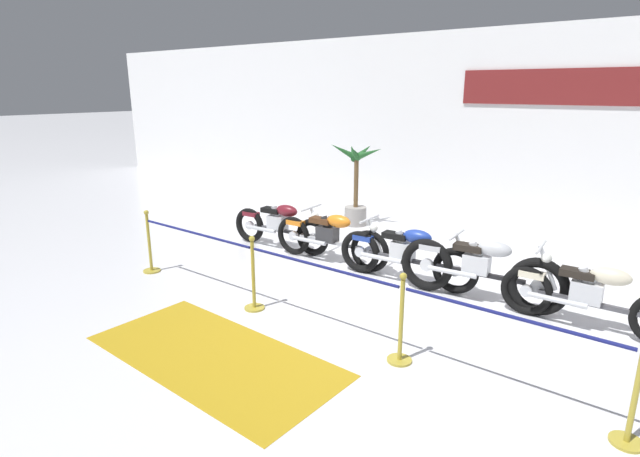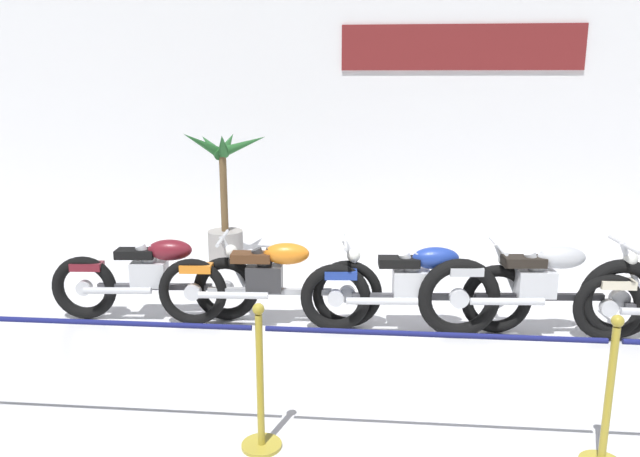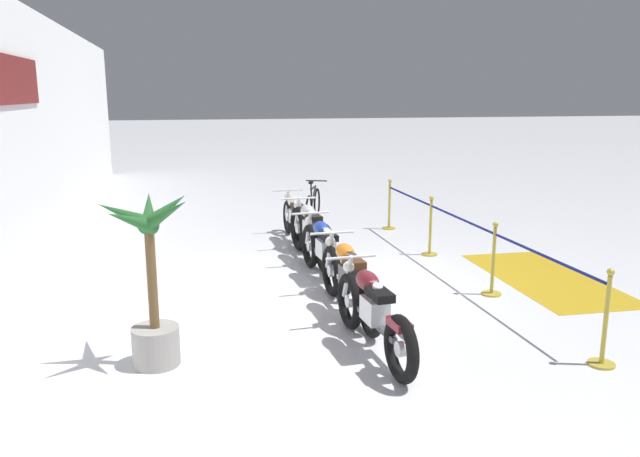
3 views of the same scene
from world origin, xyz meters
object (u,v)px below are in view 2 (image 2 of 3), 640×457
motorcycle_maroon_0 (155,279)px  motorcycle_silver_3 (541,291)px  potted_palm_left_of_row (224,202)px  stanchion_mid_left (261,400)px  motorcycle_orange_1 (270,283)px  stanchion_mid_right (606,416)px  motorcycle_blue_2 (417,288)px  stanchion_far_left (229,354)px

motorcycle_maroon_0 → motorcycle_silver_3: motorcycle_silver_3 is taller
potted_palm_left_of_row → stanchion_mid_left: 4.78m
motorcycle_orange_1 → motorcycle_silver_3: motorcycle_silver_3 is taller
stanchion_mid_right → motorcycle_blue_2: bearing=116.9°
potted_palm_left_of_row → motorcycle_orange_1: bearing=-66.1°
stanchion_mid_left → stanchion_mid_right: 2.27m
motorcycle_silver_3 → potted_palm_left_of_row: (-3.72, 2.44, 0.34)m
stanchion_far_left → potted_palm_left_of_row: bearing=104.2°
potted_palm_left_of_row → stanchion_mid_left: potted_palm_left_of_row is taller
motorcycle_maroon_0 → potted_palm_left_of_row: 2.35m
motorcycle_orange_1 → potted_palm_left_of_row: bearing=113.9°
motorcycle_orange_1 → motorcycle_blue_2: bearing=-0.8°
potted_palm_left_of_row → motorcycle_blue_2: bearing=-43.5°
potted_palm_left_of_row → stanchion_mid_right: potted_palm_left_of_row is taller
motorcycle_maroon_0 → motorcycle_blue_2: (2.71, -0.09, 0.01)m
motorcycle_maroon_0 → motorcycle_orange_1: (1.23, -0.07, 0.02)m
motorcycle_maroon_0 → stanchion_mid_right: (3.81, -2.24, -0.09)m
stanchion_far_left → stanchion_mid_right: 2.50m
motorcycle_blue_2 → stanchion_far_left: stanchion_far_left is taller
stanchion_mid_right → motorcycle_orange_1: bearing=139.8°
potted_palm_left_of_row → stanchion_far_left: 4.70m
motorcycle_silver_3 → stanchion_far_left: 3.34m
motorcycle_silver_3 → potted_palm_left_of_row: size_ratio=1.25×
motorcycle_blue_2 → potted_palm_left_of_row: (-2.54, 2.40, 0.37)m
stanchion_far_left → stanchion_mid_left: same height
motorcycle_maroon_0 → motorcycle_blue_2: 2.72m
stanchion_mid_right → potted_palm_left_of_row: bearing=128.5°
stanchion_far_left → motorcycle_blue_2: bearing=57.3°
potted_palm_left_of_row → motorcycle_silver_3: bearing=-33.2°
motorcycle_maroon_0 → motorcycle_orange_1: motorcycle_orange_1 is taller
motorcycle_maroon_0 → stanchion_mid_left: size_ratio=2.08×
motorcycle_maroon_0 → motorcycle_orange_1: size_ratio=0.95×
potted_palm_left_of_row → stanchion_far_left: potted_palm_left_of_row is taller
motorcycle_blue_2 → motorcycle_maroon_0: bearing=178.1°
motorcycle_blue_2 → stanchion_mid_right: size_ratio=2.19×
motorcycle_blue_2 → stanchion_mid_left: size_ratio=2.19×
motorcycle_blue_2 → stanchion_mid_right: stanchion_mid_right is taller
stanchion_far_left → stanchion_mid_right: bearing=0.0°
motorcycle_silver_3 → stanchion_mid_right: 2.13m
motorcycle_blue_2 → motorcycle_silver_3: (1.19, -0.03, 0.02)m
stanchion_mid_left → stanchion_mid_right: bearing=0.0°
motorcycle_maroon_0 → potted_palm_left_of_row: bearing=85.6°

